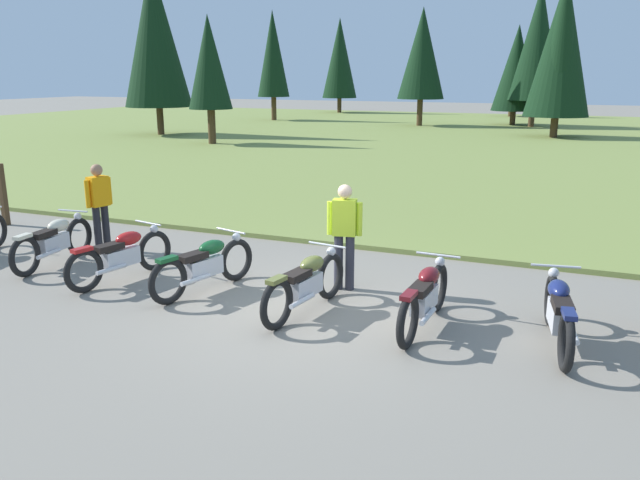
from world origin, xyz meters
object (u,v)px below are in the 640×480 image
at_px(motorcycle_red, 121,255).
at_px(motorcycle_british_green, 205,265).
at_px(rider_checking_bike, 99,202).
at_px(motorcycle_cream, 54,241).
at_px(motorcycle_olive, 306,283).
at_px(rider_near_row_end, 344,231).
at_px(trail_marker_post, 3,195).
at_px(motorcycle_maroon, 425,297).
at_px(motorcycle_navy, 559,312).

relative_size(motorcycle_red, motorcycle_british_green, 1.01).
relative_size(motorcycle_british_green, rider_checking_bike, 1.23).
distance_m(motorcycle_red, rider_checking_bike, 2.09).
bearing_deg(motorcycle_red, motorcycle_british_green, 2.40).
distance_m(motorcycle_cream, motorcycle_olive, 5.08).
distance_m(motorcycle_red, motorcycle_olive, 3.36).
relative_size(rider_near_row_end, trail_marker_post, 1.21).
height_order(motorcycle_cream, motorcycle_maroon, same).
distance_m(motorcycle_british_green, motorcycle_olive, 1.82).
bearing_deg(motorcycle_british_green, motorcycle_cream, 176.59).
distance_m(motorcycle_british_green, rider_near_row_end, 2.23).
distance_m(motorcycle_red, motorcycle_british_green, 1.54).
bearing_deg(motorcycle_navy, rider_near_row_end, 162.97).
bearing_deg(motorcycle_navy, rider_checking_bike, 171.15).
xyz_separation_m(motorcycle_red, trail_marker_post, (-5.06, 2.18, 0.25)).
bearing_deg(motorcycle_red, rider_checking_bike, 139.82).
relative_size(motorcycle_cream, motorcycle_red, 1.01).
distance_m(motorcycle_cream, motorcycle_red, 1.72).
height_order(motorcycle_red, motorcycle_navy, same).
bearing_deg(motorcycle_cream, motorcycle_british_green, -3.41).
xyz_separation_m(motorcycle_navy, rider_checking_bike, (-8.25, 1.28, 0.51)).
xyz_separation_m(motorcycle_cream, motorcycle_maroon, (6.74, -0.32, 0.00)).
bearing_deg(motorcycle_red, motorcycle_maroon, -0.65).
height_order(motorcycle_red, motorcycle_british_green, same).
bearing_deg(trail_marker_post, motorcycle_cream, -29.76).
distance_m(motorcycle_cream, motorcycle_british_green, 3.25).
bearing_deg(motorcycle_olive, motorcycle_maroon, 3.30).
xyz_separation_m(motorcycle_british_green, motorcycle_olive, (1.81, -0.22, 0.00)).
xyz_separation_m(motorcycle_red, motorcycle_maroon, (5.03, -0.06, 0.00)).
distance_m(motorcycle_olive, motorcycle_navy, 3.34).
xyz_separation_m(motorcycle_british_green, rider_checking_bike, (-3.10, 1.25, 0.51)).
relative_size(motorcycle_maroon, rider_near_row_end, 1.26).
bearing_deg(trail_marker_post, motorcycle_red, -23.28).
relative_size(motorcycle_red, motorcycle_olive, 0.99).
height_order(motorcycle_cream, rider_checking_bike, rider_checking_bike).
bearing_deg(motorcycle_cream, trail_marker_post, 150.24).
bearing_deg(rider_near_row_end, rider_checking_bike, 176.55).
height_order(motorcycle_british_green, trail_marker_post, trail_marker_post).
height_order(rider_near_row_end, trail_marker_post, rider_near_row_end).
bearing_deg(motorcycle_red, trail_marker_post, 156.72).
bearing_deg(rider_checking_bike, motorcycle_navy, -8.85).
height_order(motorcycle_red, trail_marker_post, trail_marker_post).
bearing_deg(rider_checking_bike, rider_near_row_end, -3.45).
distance_m(motorcycle_red, motorcycle_maroon, 5.03).
bearing_deg(motorcycle_red, motorcycle_olive, -2.63).
height_order(motorcycle_cream, motorcycle_navy, same).
relative_size(motorcycle_red, trail_marker_post, 1.50).
bearing_deg(motorcycle_maroon, motorcycle_olive, -176.70).
height_order(motorcycle_british_green, motorcycle_navy, same).
bearing_deg(motorcycle_cream, rider_near_row_end, 8.18).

